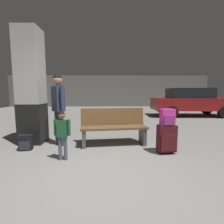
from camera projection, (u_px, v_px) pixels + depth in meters
ground_plane at (107, 127)px, 6.46m from camera, size 18.00×18.00×0.10m
garage_back_wall at (108, 91)px, 15.09m from camera, size 18.00×0.12×2.80m
structural_pillar at (31, 88)px, 4.12m from camera, size 0.57×0.57×2.82m
bench at (114, 127)px, 4.08m from camera, size 1.65×0.72×0.89m
suitcase at (167, 139)px, 3.47m from camera, size 0.40×0.27×0.60m
backpack_bright at (168, 117)px, 3.42m from camera, size 0.30×0.22×0.34m
child at (62, 130)px, 3.11m from camera, size 0.32×0.19×0.94m
adult at (58, 102)px, 3.96m from camera, size 0.41×0.47×1.70m
backpack_dark_floor at (26, 143)px, 3.70m from camera, size 0.30×0.23×0.34m
parked_car_side at (190, 101)px, 8.99m from camera, size 4.15×1.90×1.51m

